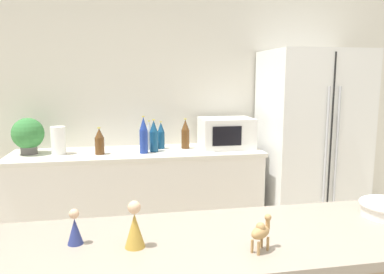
% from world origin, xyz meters
% --- Properties ---
extents(wall_back, '(8.00, 0.06, 2.55)m').
position_xyz_m(wall_back, '(0.00, 2.73, 1.27)').
color(wall_back, silver).
rests_on(wall_back, ground_plane).
extents(back_counter, '(2.21, 0.63, 0.93)m').
position_xyz_m(back_counter, '(-0.33, 2.40, 0.47)').
color(back_counter, silver).
rests_on(back_counter, ground_plane).
extents(refrigerator, '(0.88, 0.73, 1.83)m').
position_xyz_m(refrigerator, '(1.30, 2.33, 0.92)').
color(refrigerator, white).
rests_on(refrigerator, ground_plane).
extents(potted_plant, '(0.27, 0.27, 0.31)m').
position_xyz_m(potted_plant, '(-1.26, 2.45, 1.10)').
color(potted_plant, '#595451').
rests_on(potted_plant, back_counter).
extents(paper_towel_roll, '(0.12, 0.12, 0.24)m').
position_xyz_m(paper_towel_roll, '(-1.00, 2.39, 1.05)').
color(paper_towel_roll, white).
rests_on(paper_towel_roll, back_counter).
extents(microwave, '(0.48, 0.37, 0.28)m').
position_xyz_m(microwave, '(0.49, 2.42, 1.07)').
color(microwave, white).
rests_on(microwave, back_counter).
extents(back_bottle_0, '(0.08, 0.08, 0.29)m').
position_xyz_m(back_bottle_0, '(-0.19, 2.36, 1.07)').
color(back_bottle_0, navy).
rests_on(back_bottle_0, back_counter).
extents(back_bottle_1, '(0.08, 0.08, 0.28)m').
position_xyz_m(back_bottle_1, '(0.11, 2.46, 1.07)').
color(back_bottle_1, brown).
rests_on(back_bottle_1, back_counter).
extents(back_bottle_2, '(0.07, 0.07, 0.33)m').
position_xyz_m(back_bottle_2, '(-0.28, 2.30, 1.09)').
color(back_bottle_2, navy).
rests_on(back_bottle_2, back_counter).
extents(back_bottle_3, '(0.06, 0.06, 0.27)m').
position_xyz_m(back_bottle_3, '(-0.22, 2.46, 1.06)').
color(back_bottle_3, '#B2B7BC').
rests_on(back_bottle_3, back_counter).
extents(back_bottle_4, '(0.07, 0.07, 0.25)m').
position_xyz_m(back_bottle_4, '(-0.11, 2.49, 1.05)').
color(back_bottle_4, navy).
rests_on(back_bottle_4, back_counter).
extents(back_bottle_5, '(0.08, 0.08, 0.23)m').
position_xyz_m(back_bottle_5, '(-0.66, 2.32, 1.04)').
color(back_bottle_5, brown).
rests_on(back_bottle_5, back_counter).
extents(camel_figurine, '(0.09, 0.08, 0.12)m').
position_xyz_m(camel_figurine, '(-0.01, 0.22, 1.07)').
color(camel_figurine, '#A87F4C').
rests_on(camel_figurine, bar_counter).
extents(wise_man_figurine_blue, '(0.06, 0.06, 0.13)m').
position_xyz_m(wise_man_figurine_blue, '(-0.64, 0.40, 1.05)').
color(wise_man_figurine_blue, navy).
rests_on(wise_man_figurine_blue, bar_counter).
extents(wise_man_figurine_crimson, '(0.07, 0.07, 0.17)m').
position_xyz_m(wise_man_figurine_crimson, '(-0.43, 0.33, 1.07)').
color(wise_man_figurine_crimson, '#B28933').
rests_on(wise_man_figurine_crimson, bar_counter).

